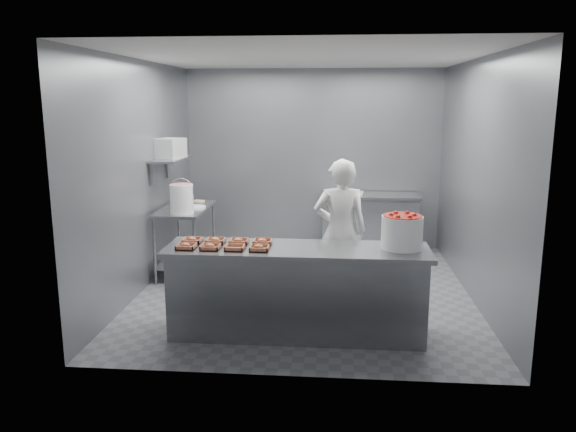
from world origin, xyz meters
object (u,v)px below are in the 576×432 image
object	(u,v)px
tray_7	(262,241)
glaze_bucket	(182,198)
appliance	(170,148)
tray_2	(235,247)
tray_6	(239,241)
strawberry_tub	(402,231)
service_counter	(297,291)
tray_1	(210,247)
tray_4	(192,240)
tray_3	(259,248)
prep_table	(186,230)
worker	(340,231)
tray_0	(186,246)
back_counter	(369,223)
tray_5	(215,240)

from	to	relation	value
tray_7	glaze_bucket	distance (m)	1.89
tray_7	appliance	world-z (taller)	appliance
tray_2	tray_6	bearing A→B (deg)	90.72
tray_6	tray_7	distance (m)	0.24
strawberry_tub	tray_7	bearing A→B (deg)	177.56
service_counter	tray_1	bearing A→B (deg)	-171.80
tray_4	strawberry_tub	size ratio (longest dim) A/B	0.47
tray_6	tray_3	bearing A→B (deg)	-45.21
tray_4	appliance	distance (m)	2.12
service_counter	prep_table	size ratio (longest dim) A/B	2.17
worker	strawberry_tub	size ratio (longest dim) A/B	4.19
tray_6	glaze_bucket	size ratio (longest dim) A/B	0.41
tray_3	tray_6	bearing A→B (deg)	134.79
tray_2	tray_1	bearing A→B (deg)	-180.00
prep_table	tray_7	size ratio (longest dim) A/B	6.40
tray_6	strawberry_tub	bearing A→B (deg)	-2.08
tray_0	tray_1	xyz separation A→B (m)	(0.24, 0.00, 0.00)
back_counter	tray_4	distance (m)	3.73
tray_1	tray_5	distance (m)	0.24
tray_3	worker	world-z (taller)	worker
tray_2	tray_6	world-z (taller)	tray_6
service_counter	back_counter	bearing A→B (deg)	74.52
tray_4	tray_7	world-z (taller)	same
worker	appliance	world-z (taller)	appliance
prep_table	glaze_bucket	world-z (taller)	glaze_bucket
tray_2	tray_0	bearing A→B (deg)	-180.00
tray_0	tray_3	size ratio (longest dim) A/B	1.00
tray_5	appliance	size ratio (longest dim) A/B	0.54
back_counter	tray_0	bearing A→B (deg)	-120.41
strawberry_tub	appliance	distance (m)	3.47
worker	strawberry_tub	xyz separation A→B (m)	(0.59, -0.94, 0.24)
tray_0	strawberry_tub	distance (m)	2.11
tray_6	appliance	bearing A→B (deg)	123.65
tray_4	strawberry_tub	xyz separation A→B (m)	(2.10, -0.06, 0.15)
tray_3	tray_7	world-z (taller)	same
worker	strawberry_tub	bearing A→B (deg)	116.94
prep_table	tray_7	bearing A→B (deg)	-54.78
back_counter	appliance	size ratio (longest dim) A/B	4.32
tray_4	worker	size ratio (longest dim) A/B	0.11
tray_4	tray_6	world-z (taller)	same
tray_5	tray_0	bearing A→B (deg)	-134.79
worker	tray_3	bearing A→B (deg)	49.58
tray_2	appliance	bearing A→B (deg)	120.53
tray_5	tray_7	bearing A→B (deg)	0.00
tray_7	appliance	size ratio (longest dim) A/B	0.54
tray_5	tray_7	xyz separation A→B (m)	(0.48, 0.00, 0.00)
prep_table	tray_2	bearing A→B (deg)	-63.02
tray_3	tray_4	world-z (taller)	same
back_counter	glaze_bucket	bearing A→B (deg)	-145.71
tray_0	tray_1	bearing A→B (deg)	0.00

